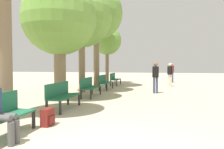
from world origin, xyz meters
TOP-DOWN VIEW (x-y plane):
  - bench_row_1 at (-2.13, 3.65)m, footprint 0.53×1.70m
  - bench_row_2 at (-2.13, 6.68)m, footprint 0.53×1.70m
  - bench_row_3 at (-2.13, 9.72)m, footprint 0.53×1.70m
  - bench_row_4 at (-2.13, 12.75)m, footprint 0.53×1.70m
  - tree_row_1 at (-3.08, 5.53)m, footprint 3.18×3.18m
  - tree_row_2 at (-3.08, 8.29)m, footprint 3.36×3.36m
  - tree_row_3 at (-3.08, 11.18)m, footprint 3.59×3.59m
  - tree_row_4 at (-3.08, 14.35)m, footprint 2.35×2.35m
  - backpack at (-1.59, 1.69)m, footprint 0.23×0.38m
  - pedestrian_near at (0.93, 8.57)m, footprint 0.34×0.30m
  - pedestrian_mid at (2.21, 16.31)m, footprint 0.34×0.27m
  - pedestrian_far at (1.85, 12.49)m, footprint 0.33×0.24m

SIDE VIEW (x-z plane):
  - backpack at x=-1.59m, z-range 0.00..0.43m
  - bench_row_1 at x=-2.13m, z-range 0.07..0.97m
  - bench_row_2 at x=-2.13m, z-range 0.07..0.97m
  - bench_row_3 at x=-2.13m, z-range 0.07..0.97m
  - bench_row_4 at x=-2.13m, z-range 0.07..0.97m
  - pedestrian_far at x=1.85m, z-range 0.12..1.77m
  - pedestrian_near at x=0.93m, z-range 0.12..1.78m
  - pedestrian_mid at x=2.21m, z-range 0.12..1.82m
  - tree_row_1 at x=-3.08m, z-range 0.92..6.03m
  - tree_row_4 at x=-3.08m, z-range 1.14..5.83m
  - tree_row_2 at x=-3.08m, z-range 1.21..7.05m
  - tree_row_3 at x=-3.08m, z-range 1.57..8.38m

